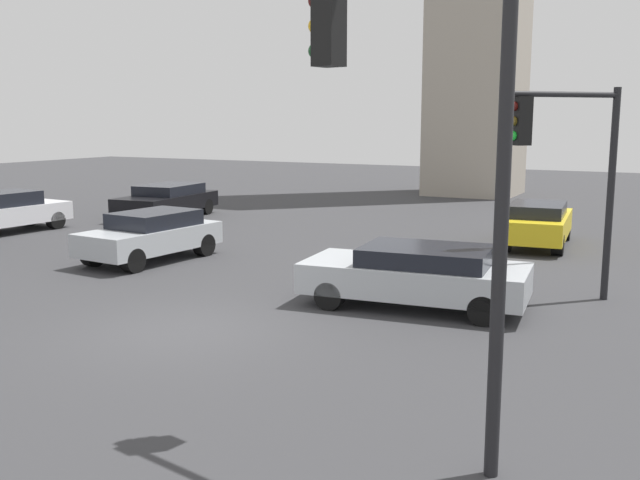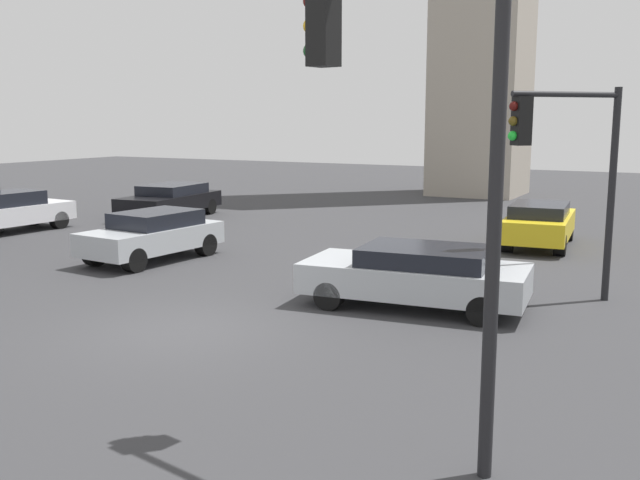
{
  "view_description": "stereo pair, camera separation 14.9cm",
  "coord_description": "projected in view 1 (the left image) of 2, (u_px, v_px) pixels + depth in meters",
  "views": [
    {
      "loc": [
        8.54,
        -10.49,
        4.0
      ],
      "look_at": [
        1.06,
        3.72,
        1.3
      ],
      "focal_mm": 40.09,
      "sensor_mm": 36.0,
      "label": 1
    },
    {
      "loc": [
        8.67,
        -10.42,
        4.0
      ],
      "look_at": [
        1.06,
        3.72,
        1.3
      ],
      "focal_mm": 40.09,
      "sensor_mm": 36.0,
      "label": 2
    }
  ],
  "objects": [
    {
      "name": "ground_plane",
      "position": [
        182.0,
        330.0,
        13.74
      ],
      "size": [
        98.12,
        98.12,
        0.0
      ],
      "primitive_type": "plane",
      "color": "#38383A"
    },
    {
      "name": "traffic_light_1",
      "position": [
        415.0,
        105.0,
        8.13
      ],
      "size": [
        2.68,
        0.69,
        5.95
      ],
      "rotation": [
        0.0,
        0.0,
        2.96
      ],
      "color": "black",
      "rests_on": "ground_plane"
    },
    {
      "name": "traffic_light_2",
      "position": [
        566.0,
        150.0,
        15.18
      ],
      "size": [
        1.96,
        2.02,
        4.7
      ],
      "rotation": [
        0.0,
        0.0,
        -2.34
      ],
      "color": "black",
      "rests_on": "ground_plane"
    },
    {
      "name": "car_0",
      "position": [
        151.0,
        235.0,
        20.46
      ],
      "size": [
        2.21,
        4.29,
        1.41
      ],
      "rotation": [
        0.0,
        0.0,
        -1.65
      ],
      "color": "#ADB2B7",
      "rests_on": "ground_plane"
    },
    {
      "name": "car_2",
      "position": [
        417.0,
        274.0,
        15.38
      ],
      "size": [
        4.97,
        2.63,
        1.33
      ],
      "rotation": [
        0.0,
        0.0,
        3.25
      ],
      "color": "#ADB2B7",
      "rests_on": "ground_plane"
    },
    {
      "name": "car_3",
      "position": [
        537.0,
        223.0,
        22.84
      ],
      "size": [
        2.26,
        4.54,
        1.39
      ],
      "rotation": [
        0.0,
        0.0,
        1.66
      ],
      "color": "yellow",
      "rests_on": "ground_plane"
    },
    {
      "name": "car_4",
      "position": [
        167.0,
        200.0,
        29.45
      ],
      "size": [
        2.54,
        4.92,
        1.37
      ],
      "rotation": [
        0.0,
        0.0,
        -1.48
      ],
      "color": "black",
      "rests_on": "ground_plane"
    },
    {
      "name": "car_5",
      "position": [
        5.0,
        211.0,
        25.56
      ],
      "size": [
        2.14,
        4.4,
        1.47
      ],
      "rotation": [
        0.0,
        0.0,
        1.51
      ],
      "color": "silver",
      "rests_on": "ground_plane"
    }
  ]
}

